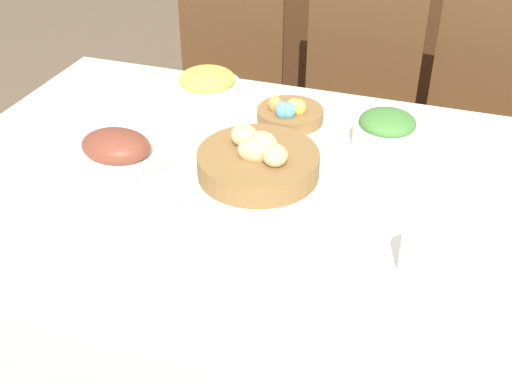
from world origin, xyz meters
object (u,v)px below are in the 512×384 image
ham_platter (116,148)px  green_salad_bowl (386,131)px  sideboard (420,42)px  fork (181,279)px  bread_basket (258,161)px  drinking_cup (419,256)px  chair_far_right (482,123)px  chair_far_left (222,85)px  egg_basket (289,113)px  knife (343,317)px  butter_dish (153,211)px  pineapple_bowl (207,87)px  dinner_plate (259,297)px  chair_far_center (353,104)px  spoon (360,321)px

ham_platter → green_salad_bowl: 0.68m
sideboard → fork: 2.11m
bread_basket → drinking_cup: 0.47m
chair_far_right → chair_far_left: same height
ham_platter → egg_basket: bearing=41.9°
knife → butter_dish: 0.49m
bread_basket → ham_platter: bread_basket is taller
ham_platter → knife: size_ratio=1.52×
chair_far_right → egg_basket: size_ratio=5.36×
chair_far_right → pineapple_bowl: size_ratio=5.16×
pineapple_bowl → chair_far_left: bearing=107.8°
bread_basket → green_salad_bowl: size_ratio=1.73×
sideboard → bread_basket: (-0.22, -1.68, 0.28)m
chair_far_left → dinner_plate: (0.58, -1.28, 0.21)m
butter_dish → sideboard: bearing=78.6°
chair_far_right → bread_basket: (-0.52, -0.87, 0.25)m
egg_basket → ham_platter: bearing=-138.1°
sideboard → egg_basket: 1.44m
dinner_plate → sideboard: bearing=87.7°
sideboard → knife: bearing=-87.9°
chair_far_left → chair_far_center: 0.51m
green_salad_bowl → drinking_cup: green_salad_bowl is taller
butter_dish → fork: bearing=-49.8°
sideboard → butter_dish: sideboard is taller
chair_far_right → knife: size_ratio=5.39×
green_salad_bowl → spoon: size_ratio=0.93×
chair_far_center → butter_dish: chair_far_center is taller
chair_far_left → chair_far_center: (0.51, -0.00, 0.00)m
chair_far_right → green_salad_bowl: 0.74m
spoon → drinking_cup: 0.19m
bread_basket → green_salad_bowl: bread_basket is taller
butter_dish → dinner_plate: bearing=-29.2°
ham_platter → drinking_cup: drinking_cup is taller
chair_far_center → fork: 1.30m
chair_far_left → pineapple_bowl: 0.62m
egg_basket → butter_dish: (-0.16, -0.52, -0.01)m
bread_basket → egg_basket: bread_basket is taller
chair_far_right → chair_far_left: size_ratio=1.00×
egg_basket → chair_far_left: bearing=126.6°
drinking_cup → butter_dish: (-0.57, -0.00, -0.02)m
knife → spoon: (0.03, 0.00, 0.00)m
egg_basket → knife: bearing=-66.4°
bread_basket → spoon: size_ratio=1.60×
green_salad_bowl → butter_dish: green_salad_bowl is taller
chair_far_center → egg_basket: chair_far_center is taller
chair_far_right → egg_basket: chair_far_right is taller
egg_basket → spoon: egg_basket is taller
pineapple_bowl → bread_basket: bearing=-51.2°
dinner_plate → ham_platter: bearing=143.4°
fork → spoon: (0.35, 0.00, 0.00)m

